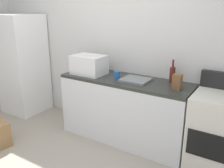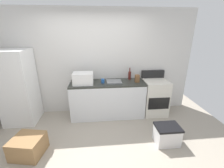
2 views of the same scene
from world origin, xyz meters
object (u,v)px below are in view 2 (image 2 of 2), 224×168
at_px(refrigerator, 18,88).
at_px(storage_bin, 167,134).
at_px(wine_bottle, 130,75).
at_px(cardboard_box_medium, 28,146).
at_px(coffee_mug, 103,81).
at_px(stove_oven, 154,96).
at_px(knife_block, 137,78).
at_px(microwave, 83,78).

bearing_deg(refrigerator, storage_bin, -19.41).
distance_m(wine_bottle, cardboard_box_medium, 2.61).
height_order(refrigerator, cardboard_box_medium, refrigerator).
height_order(coffee_mug, cardboard_box_medium, coffee_mug).
bearing_deg(storage_bin, wine_bottle, 110.14).
height_order(refrigerator, coffee_mug, refrigerator).
relative_size(stove_oven, wine_bottle, 3.67).
distance_m(wine_bottle, knife_block, 0.27).
relative_size(stove_oven, storage_bin, 2.39).
distance_m(refrigerator, microwave, 1.49).
bearing_deg(coffee_mug, refrigerator, -179.62).
xyz_separation_m(microwave, cardboard_box_medium, (-0.92, -1.13, -0.86)).
height_order(knife_block, cardboard_box_medium, knife_block).
bearing_deg(microwave, refrigerator, 179.76).
xyz_separation_m(stove_oven, knife_block, (-0.50, -0.05, 0.52)).
bearing_deg(wine_bottle, storage_bin, -69.86).
height_order(wine_bottle, storage_bin, wine_bottle).
bearing_deg(knife_block, stove_oven, 6.02).
distance_m(stove_oven, storage_bin, 1.20).
bearing_deg(microwave, coffee_mug, 2.40).
distance_m(knife_block, cardboard_box_medium, 2.61).
relative_size(microwave, wine_bottle, 1.53).
height_order(microwave, knife_block, microwave).
bearing_deg(refrigerator, microwave, -0.24).
relative_size(wine_bottle, storage_bin, 0.65).
relative_size(stove_oven, knife_block, 6.11).
distance_m(refrigerator, stove_oven, 3.29).
xyz_separation_m(wine_bottle, storage_bin, (0.49, -1.33, -0.82)).
relative_size(refrigerator, storage_bin, 3.71).
bearing_deg(wine_bottle, refrigerator, -175.03).
bearing_deg(stove_oven, knife_block, -173.98).
xyz_separation_m(coffee_mug, storage_bin, (1.18, -1.11, -0.76)).
height_order(stove_oven, microwave, microwave).
bearing_deg(microwave, storage_bin, -33.75).
xyz_separation_m(refrigerator, cardboard_box_medium, (0.57, -1.14, -0.68)).
distance_m(microwave, knife_block, 1.29).
bearing_deg(cardboard_box_medium, knife_block, 27.34).
height_order(microwave, cardboard_box_medium, microwave).
height_order(stove_oven, storage_bin, stove_oven).
xyz_separation_m(microwave, wine_bottle, (1.15, 0.23, -0.03)).
xyz_separation_m(stove_oven, wine_bottle, (-0.64, 0.17, 0.54)).
height_order(microwave, coffee_mug, microwave).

